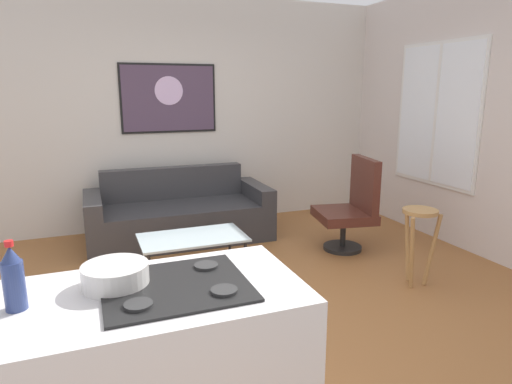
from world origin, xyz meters
TOP-DOWN VIEW (x-y plane):
  - ground at (0.00, 0.00)m, footprint 6.40×6.40m
  - back_wall at (0.00, 2.42)m, footprint 6.40×0.05m
  - right_wall at (2.62, 0.30)m, footprint 0.05×6.40m
  - couch at (-0.19, 1.81)m, footprint 2.04×0.90m
  - coffee_table at (-0.29, 0.71)m, footprint 0.95×0.55m
  - armchair at (1.46, 0.80)m, footprint 0.66×0.68m
  - bar_stool at (1.49, -0.18)m, footprint 0.34×0.34m
  - soda_bottle_2 at (-1.44, -1.34)m, footprint 0.08×0.08m
  - mixing_bowl at (-1.07, -1.26)m, footprint 0.28×0.28m
  - wall_painting at (-0.15, 2.38)m, footprint 1.15×0.03m
  - window at (2.59, 0.90)m, footprint 0.03×1.26m

SIDE VIEW (x-z plane):
  - ground at x=0.00m, z-range -0.04..0.00m
  - couch at x=-0.19m, z-range -0.13..0.66m
  - coffee_table at x=-0.29m, z-range 0.16..0.54m
  - armchair at x=1.46m, z-range -0.02..0.97m
  - bar_stool at x=1.49m, z-range 0.17..0.86m
  - mixing_bowl at x=-1.07m, z-range 0.88..0.98m
  - soda_bottle_2 at x=-1.44m, z-range 0.87..1.14m
  - back_wall at x=0.00m, z-range 0.00..2.80m
  - right_wall at x=2.62m, z-range 0.00..2.80m
  - window at x=2.59m, z-range 0.61..2.21m
  - wall_painting at x=-0.15m, z-range 1.18..1.99m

